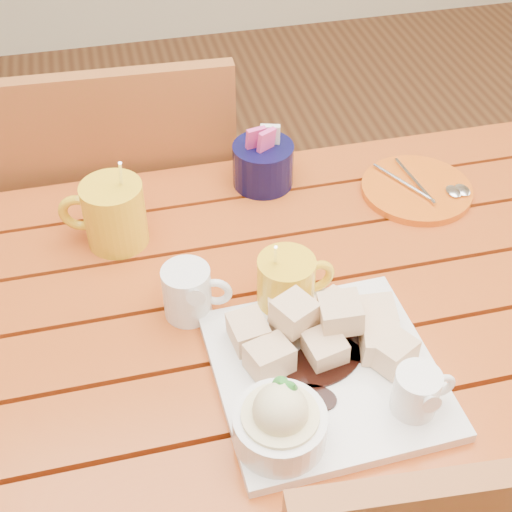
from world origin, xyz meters
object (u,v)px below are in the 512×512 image
object	(u,v)px
table	(277,367)
coffee_mug_right	(288,284)
dessert_plate	(319,375)
coffee_mug_left	(113,213)
chair_far	(128,222)
orange_saucer	(418,189)

from	to	relation	value
table	coffee_mug_right	size ratio (longest dim) A/B	8.89
dessert_plate	coffee_mug_left	distance (m)	0.42
coffee_mug_right	chair_far	world-z (taller)	chair_far
coffee_mug_left	coffee_mug_right	size ratio (longest dim) A/B	1.18
coffee_mug_right	orange_saucer	xyz separation A→B (m)	(0.29, 0.21, -0.04)
chair_far	coffee_mug_right	bearing A→B (deg)	113.41
coffee_mug_right	dessert_plate	bearing A→B (deg)	-98.10
coffee_mug_left	orange_saucer	xyz separation A→B (m)	(0.51, 0.00, -0.05)
coffee_mug_right	orange_saucer	world-z (taller)	coffee_mug_right
coffee_mug_left	coffee_mug_right	xyz separation A→B (m)	(0.22, -0.20, -0.01)
table	coffee_mug_left	world-z (taller)	coffee_mug_left
dessert_plate	orange_saucer	xyz separation A→B (m)	(0.29, 0.36, -0.03)
orange_saucer	coffee_mug_left	bearing A→B (deg)	-179.51
dessert_plate	table	bearing A→B (deg)	97.09
table	chair_far	xyz separation A→B (m)	(-0.18, 0.55, -0.12)
coffee_mug_left	orange_saucer	world-z (taller)	coffee_mug_left
table	coffee_mug_left	xyz separation A→B (m)	(-0.21, 0.22, 0.16)
orange_saucer	chair_far	distance (m)	0.63
coffee_mug_left	chair_far	bearing A→B (deg)	102.29
table	dessert_plate	bearing A→B (deg)	-82.91
orange_saucer	table	bearing A→B (deg)	-143.41
table	coffee_mug_right	world-z (taller)	coffee_mug_right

